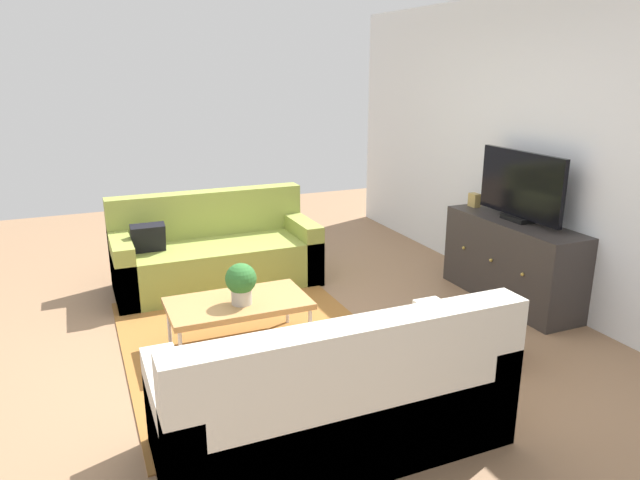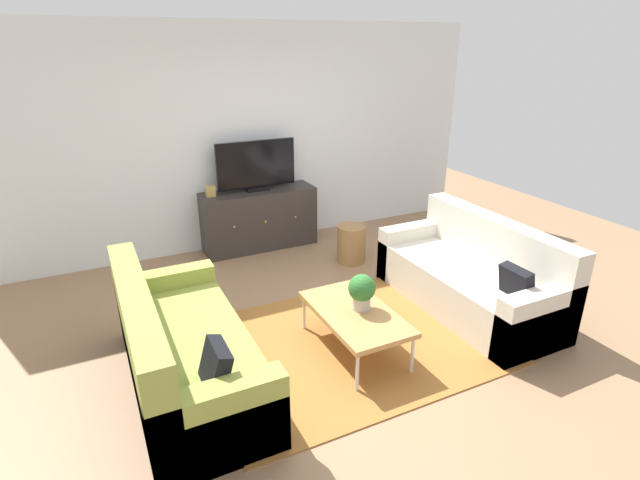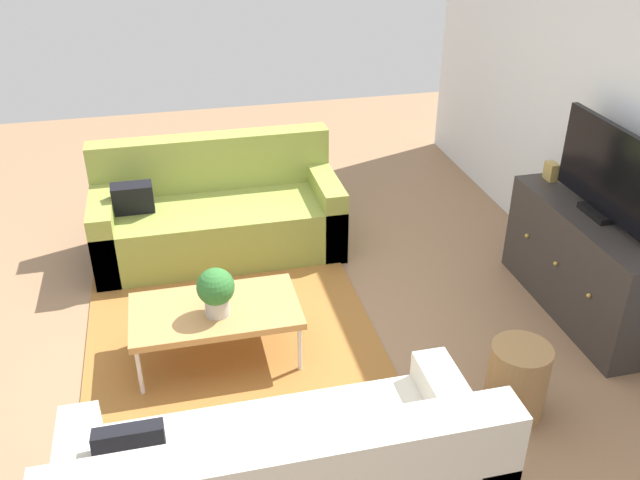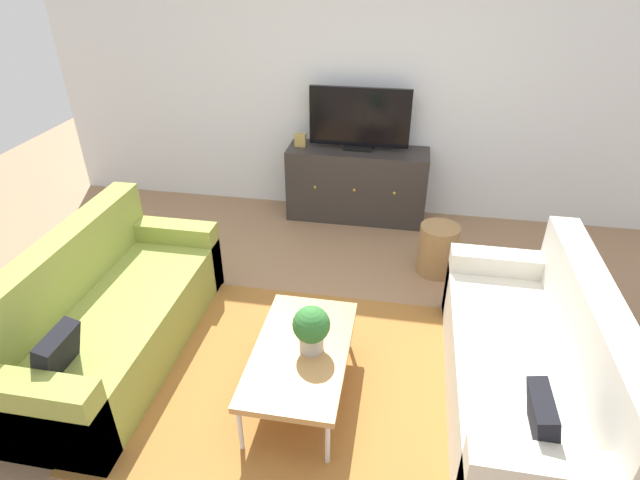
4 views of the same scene
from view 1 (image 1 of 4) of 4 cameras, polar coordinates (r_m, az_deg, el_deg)
ground_plane at (r=4.64m, az=-4.75°, el=-9.80°), size 10.00×10.00×0.00m
wall_back at (r=5.55m, az=20.98°, el=8.18°), size 6.40×0.12×2.70m
area_rug at (r=4.60m, az=-6.55°, el=-10.03°), size 2.50×1.90×0.01m
couch_left_side at (r=5.80m, az=-10.33°, el=-1.41°), size 0.84×1.92×0.88m
couch_right_side at (r=3.29m, az=1.61°, el=-15.87°), size 0.84×1.92×0.88m
coffee_table at (r=4.43m, az=-8.03°, el=-6.25°), size 0.58×1.04×0.38m
potted_plant at (r=4.30m, az=-7.74°, el=-4.07°), size 0.23×0.23×0.31m
tv_console at (r=5.54m, az=18.22°, el=-1.96°), size 1.42×0.47×0.75m
flat_screen_tv at (r=5.38m, az=19.04°, el=4.96°), size 0.99×0.16×0.61m
mantel_clock at (r=5.86m, az=14.86°, el=3.80°), size 0.11×0.07×0.13m
wicker_basket at (r=4.45m, az=15.98°, el=-8.45°), size 0.34×0.34×0.45m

